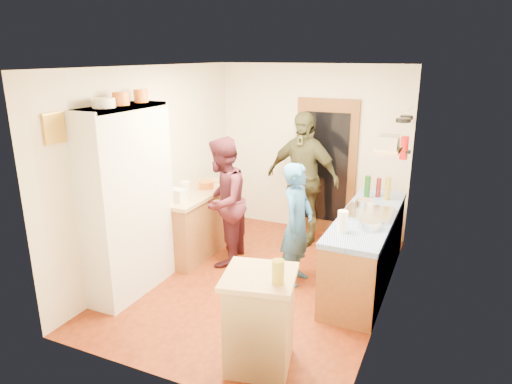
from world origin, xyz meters
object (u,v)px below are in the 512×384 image
Objects in this scene: right_counter_base at (366,251)px; person_left at (226,201)px; person_hob at (298,225)px; island_base at (259,323)px; person_back at (303,178)px; hutch_body at (128,202)px.

right_counter_base is 1.28× the size of person_left.
island_base is at bearing -168.75° from person_hob.
island_base is 3.02m from person_back.
right_counter_base is 2.05m from island_base.
person_left is 0.88× the size of person_back.
person_left is at bearing 83.99° from person_hob.
person_left is at bearing 125.37° from island_base.
hutch_body is at bearing -152.53° from right_counter_base.
person_left reaches higher than island_base.
person_back is at bearing 101.42° from island_base.
hutch_body is at bearing -112.82° from person_back.
island_base is 2.28m from person_left.
person_hob is 0.88× the size of person_left.
person_hob is at bearing 69.81° from person_left.
person_hob is at bearing -64.97° from person_back.
hutch_body reaches higher than island_base.
person_left reaches higher than right_counter_base.
person_hob reaches higher than island_base.
person_left is (-1.30, 1.83, 0.43)m from island_base.
person_left is (0.65, 1.15, -0.24)m from hutch_body.
person_hob is 1.11m from person_left.
island_base is at bearing -19.19° from hutch_body.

